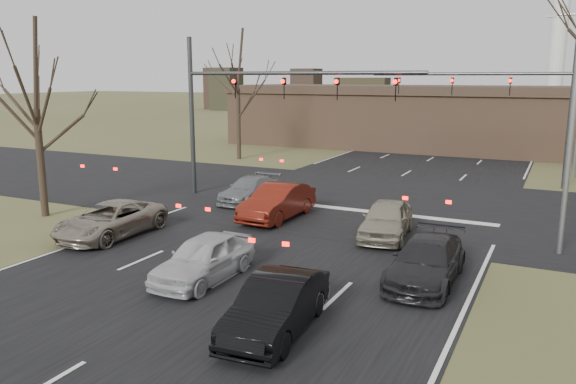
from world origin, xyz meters
name	(u,v)px	position (x,y,z in m)	size (l,w,h in m)	color
ground	(169,313)	(0.00, 0.00, 0.00)	(360.00, 360.00, 0.00)	brown
road_main	(483,128)	(0.00, 60.00, 0.01)	(14.00, 300.00, 0.02)	black
road_cross	(360,201)	(0.00, 15.00, 0.01)	(200.00, 14.00, 0.02)	black
building	(475,118)	(2.00, 38.00, 2.67)	(42.40, 10.40, 5.30)	brown
mast_arm_near	(246,97)	(-5.23, 13.00, 5.07)	(12.12, 0.24, 8.00)	#383A3D
mast_arm_far	(516,95)	(6.18, 23.00, 5.02)	(11.12, 0.24, 8.00)	#383A3D
streetlight_right_near	(570,90)	(8.82, 10.00, 5.59)	(2.34, 0.25, 10.00)	gray
tree_left_near	(32,64)	(-11.50, 6.00, 6.57)	(5.10, 5.10, 8.50)	black
tree_left_far	(237,58)	(-13.00, 25.00, 7.34)	(5.70, 5.70, 9.50)	black
car_silver_suv	(111,220)	(-6.50, 4.79, 0.66)	(2.19, 4.74, 1.32)	gray
car_white_sedan	(204,258)	(-0.60, 2.47, 0.69)	(1.62, 4.03, 1.37)	#BBBBBD
car_black_hatch	(276,306)	(3.00, 0.27, 0.67)	(1.43, 4.09, 1.35)	black
car_charcoal_sedan	(426,261)	(5.45, 5.21, 0.65)	(1.82, 4.48, 1.30)	black
car_grey_ahead	(250,190)	(-4.83, 12.50, 0.60)	(1.69, 4.15, 1.21)	gray
car_red_ahead	(278,202)	(-2.03, 10.07, 0.75)	(1.58, 4.54, 1.50)	#60170D
car_silver_ahead	(386,219)	(3.00, 9.35, 0.71)	(1.69, 4.19, 1.43)	#9D967F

